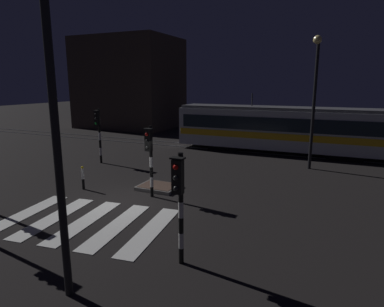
{
  "coord_description": "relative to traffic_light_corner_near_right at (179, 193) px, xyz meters",
  "views": [
    {
      "loc": [
        8.02,
        -10.71,
        4.86
      ],
      "look_at": [
        1.41,
        4.2,
        1.4
      ],
      "focal_mm": 31.1,
      "sensor_mm": 36.0,
      "label": 1
    }
  ],
  "objects": [
    {
      "name": "ground_plane",
      "position": [
        -4.37,
        3.3,
        -2.05
      ],
      "size": [
        120.0,
        120.0,
        0.0
      ],
      "primitive_type": "plane",
      "color": "black"
    },
    {
      "name": "rail_near",
      "position": [
        -4.37,
        15.55,
        -2.04
      ],
      "size": [
        80.0,
        0.12,
        0.03
      ],
      "primitive_type": "cube",
      "color": "#59595E",
      "rests_on": "ground"
    },
    {
      "name": "rail_far",
      "position": [
        -4.37,
        16.98,
        -2.04
      ],
      "size": [
        80.0,
        0.12,
        0.03
      ],
      "primitive_type": "cube",
      "color": "#59595E",
      "rests_on": "ground"
    },
    {
      "name": "crosswalk_zebra",
      "position": [
        -4.37,
        1.19,
        -2.04
      ],
      "size": [
        6.28,
        4.67,
        0.02
      ],
      "color": "silver",
      "rests_on": "ground"
    },
    {
      "name": "traffic_island",
      "position": [
        -3.83,
        5.59,
        -1.96
      ],
      "size": [
        1.83,
        1.4,
        0.18
      ],
      "color": "slate",
      "rests_on": "ground"
    },
    {
      "name": "traffic_light_corner_near_right",
      "position": [
        0.0,
        0.0,
        0.0
      ],
      "size": [
        0.36,
        0.42,
        3.11
      ],
      "color": "black",
      "rests_on": "ground"
    },
    {
      "name": "traffic_light_corner_far_left",
      "position": [
        -9.66,
        8.58,
        0.17
      ],
      "size": [
        0.36,
        0.42,
        3.36
      ],
      "color": "black",
      "rests_on": "ground"
    },
    {
      "name": "traffic_light_median_centre",
      "position": [
        -3.55,
        4.42,
        0.0
      ],
      "size": [
        0.36,
        0.42,
        3.11
      ],
      "color": "black",
      "rests_on": "ground"
    },
    {
      "name": "street_lamp_trackside_right",
      "position": [
        2.29,
        12.18,
        2.55
      ],
      "size": [
        0.44,
        1.21,
        7.27
      ],
      "color": "black",
      "rests_on": "ground"
    },
    {
      "name": "street_lamp_near_kerb",
      "position": [
        -1.81,
        -2.46,
        2.68
      ],
      "size": [
        0.44,
        1.21,
        7.5
      ],
      "color": "black",
      "rests_on": "ground"
    },
    {
      "name": "tram",
      "position": [
        0.08,
        16.26,
        -0.31
      ],
      "size": [
        15.06,
        2.58,
        4.15
      ],
      "color": "silver",
      "rests_on": "ground"
    },
    {
      "name": "bollard_island_edge",
      "position": [
        -7.0,
        4.1,
        -1.49
      ],
      "size": [
        0.12,
        0.12,
        1.11
      ],
      "color": "black",
      "rests_on": "ground"
    },
    {
      "name": "building_backdrop",
      "position": [
        -18.07,
        24.43,
        2.79
      ],
      "size": [
        10.24,
        8.0,
        9.68
      ],
      "primitive_type": "cube",
      "color": "#382D28",
      "rests_on": "ground"
    }
  ]
}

